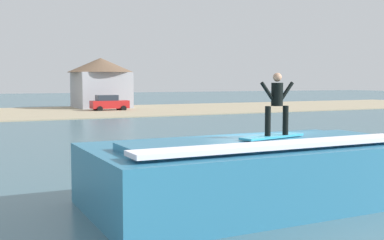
% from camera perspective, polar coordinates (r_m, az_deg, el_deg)
% --- Properties ---
extents(ground_plane, '(260.00, 260.00, 0.00)m').
position_cam_1_polar(ground_plane, '(15.73, 7.19, -8.13)').
color(ground_plane, '#416571').
extents(wave_crest, '(8.84, 4.72, 1.91)m').
position_cam_1_polar(wave_crest, '(13.80, 6.61, -6.10)').
color(wave_crest, teal).
rests_on(wave_crest, ground_plane).
extents(surfboard, '(2.19, 0.95, 0.06)m').
position_cam_1_polar(surfboard, '(13.44, 9.41, -1.93)').
color(surfboard, '#33A5CC').
rests_on(surfboard, wave_crest).
extents(surfer, '(1.09, 0.32, 1.71)m').
position_cam_1_polar(surfer, '(13.42, 9.95, 2.26)').
color(surfer, black).
rests_on(surfer, surfboard).
extents(shoreline_bank, '(120.00, 20.84, 0.11)m').
position_cam_1_polar(shoreline_bank, '(54.96, -17.23, 0.84)').
color(shoreline_bank, tan).
rests_on(shoreline_bank, ground_plane).
extents(car_far_shore, '(4.28, 2.04, 1.86)m').
position_cam_1_polar(car_far_shore, '(56.75, -9.73, 1.99)').
color(car_far_shore, red).
rests_on(car_far_shore, ground_plane).
extents(house_gabled_white, '(8.39, 8.39, 6.38)m').
position_cam_1_polar(house_gabled_white, '(62.85, -10.64, 4.59)').
color(house_gabled_white, '#9EA3AD').
rests_on(house_gabled_white, ground_plane).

